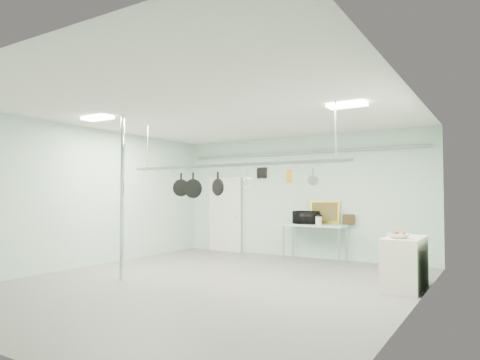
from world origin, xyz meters
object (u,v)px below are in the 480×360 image
Objects in this scene: chrome_pole at (122,197)px; skillet_left at (181,184)px; coffee_canister at (319,221)px; skillet_right at (218,183)px; microwave at (306,217)px; skillet_mid at (193,186)px; pot_rack at (229,164)px; side_cabinet at (405,263)px; fruit_bowl at (399,236)px; prep_table at (314,227)px.

skillet_left is (0.73, 0.90, 0.25)m from chrome_pole.
coffee_canister is 3.39m from skillet_right.
microwave is 0.41m from coffee_canister.
skillet_mid and skillet_right have the same top height.
skillet_right is at bearing 180.00° from pot_rack.
fruit_bowl is at bearing -97.13° from side_cabinet.
coffee_canister is 3.72m from skillet_left.
side_cabinet is at bearing 35.83° from skillet_right.
chrome_pole is at bearing -160.48° from fruit_bowl.
skillet_right is (-3.17, -0.81, 0.91)m from fruit_bowl.
microwave is at bearing 161.26° from coffee_canister.
chrome_pole reaches higher than skillet_right.
chrome_pole reaches higher than microwave.
pot_rack reaches higher than fruit_bowl.
prep_table is 0.33m from microwave.
pot_rack reaches higher than coffee_canister.
microwave is at bearing 86.96° from pot_rack.
prep_table is 1.33× the size of side_cabinet.
skillet_left is at bearing -115.38° from prep_table.
skillet_right is (-3.20, -1.10, 1.41)m from side_cabinet.
fruit_bowl is (2.51, -2.49, 0.11)m from prep_table.
skillet_mid reaches higher than microwave.
fruit_bowl is 0.77× the size of skillet_right.
microwave is 3.66m from skillet_left.
microwave reaches higher than prep_table.
skillet_mid is at bearing -110.86° from prep_table.
side_cabinet is 4.48m from skillet_left.
skillet_right is (0.91, 0.00, 0.01)m from skillet_left.
chrome_pole reaches higher than pot_rack.
skillet_left and skillet_right have the same top height.
prep_table is (2.30, 4.20, -0.77)m from chrome_pole.
fruit_bowl is at bearing 137.29° from microwave.
skillet_left reaches higher than microwave.
skillet_right reaches higher than side_cabinet.
coffee_canister is (-2.39, 2.08, 0.56)m from side_cabinet.
skillet_left is at bearing -118.42° from coffee_canister.
prep_table is 3.54m from fruit_bowl.
side_cabinet is at bearing 1.47° from skillet_mid.
chrome_pole is at bearing -134.47° from skillet_right.
skillet_left is 0.90× the size of skillet_mid.
chrome_pole reaches higher than side_cabinet.
microwave is 2.92× the size of coffee_canister.
skillet_mid is (-3.77, -0.81, 0.88)m from fruit_bowl.
chrome_pole reaches higher than skillet_mid.
side_cabinet is at bearing -4.44° from skillet_left.
pot_rack is (1.90, 0.90, 0.63)m from chrome_pole.
side_cabinet is 0.25× the size of pot_rack.
prep_table is 3.07× the size of skillet_mid.
fruit_bowl is at bearing 15.47° from pot_rack.
coffee_canister is (2.46, 4.08, -0.59)m from chrome_pole.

